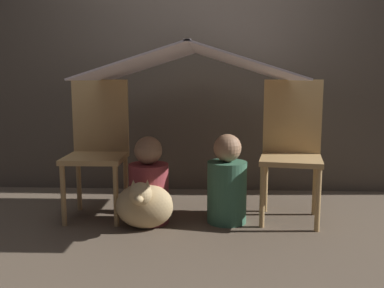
% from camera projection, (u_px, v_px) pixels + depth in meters
% --- Properties ---
extents(ground_plane, '(8.80, 8.80, 0.00)m').
position_uv_depth(ground_plane, '(192.00, 222.00, 3.07)').
color(ground_plane, brown).
extents(wall_back, '(7.00, 0.05, 2.50)m').
position_uv_depth(wall_back, '(197.00, 53.00, 3.81)').
color(wall_back, '#4C4238').
rests_on(wall_back, ground_plane).
extents(chair_left, '(0.43, 0.43, 1.01)m').
position_uv_depth(chair_left, '(98.00, 143.00, 3.17)').
color(chair_left, tan).
rests_on(chair_left, ground_plane).
extents(chair_right, '(0.49, 0.49, 1.01)m').
position_uv_depth(chair_right, '(291.00, 145.00, 3.10)').
color(chair_right, tan).
rests_on(chair_right, ground_plane).
extents(sheet_canopy, '(1.41, 1.15, 0.23)m').
position_uv_depth(sheet_canopy, '(192.00, 63.00, 2.96)').
color(sheet_canopy, silver).
extents(person_front, '(0.28, 0.28, 0.62)m').
position_uv_depth(person_front, '(149.00, 185.00, 3.03)').
color(person_front, maroon).
rests_on(person_front, ground_plane).
extents(person_second, '(0.28, 0.28, 0.64)m').
position_uv_depth(person_second, '(227.00, 184.00, 3.03)').
color(person_second, '#38664C').
rests_on(person_second, ground_plane).
extents(dog, '(0.40, 0.38, 0.38)m').
position_uv_depth(dog, '(144.00, 204.00, 2.91)').
color(dog, tan).
rests_on(dog, ground_plane).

